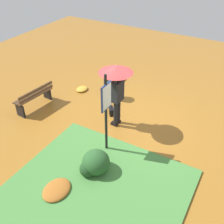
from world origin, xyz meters
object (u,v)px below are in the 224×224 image
Objects in this scene: info_sign_post at (106,106)px; park_bench at (34,97)px; person_with_umbrella at (116,81)px; handbag at (111,111)px; trash_bin at (109,87)px.

park_bench is (-0.61, -3.17, -1.04)m from info_sign_post.
person_with_umbrella is 1.56m from handbag.
park_bench is (0.46, -2.86, -1.15)m from person_with_umbrella.
handbag is (-1.53, -0.74, -1.32)m from info_sign_post.
trash_bin is at bearing -151.33° from info_sign_post.
info_sign_post reaches higher than trash_bin.
handbag is at bearing 33.47° from trash_bin.
info_sign_post is at bearing 28.67° from trash_bin.
park_bench is at bearing -80.81° from person_with_umbrella.
person_with_umbrella is 2.02m from trash_bin.
person_with_umbrella reaches higher than handbag.
handbag is 2.61m from park_bench.
info_sign_post is 6.22× the size of handbag.
trash_bin reaches higher than park_bench.
person_with_umbrella is 2.45× the size of trash_bin.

